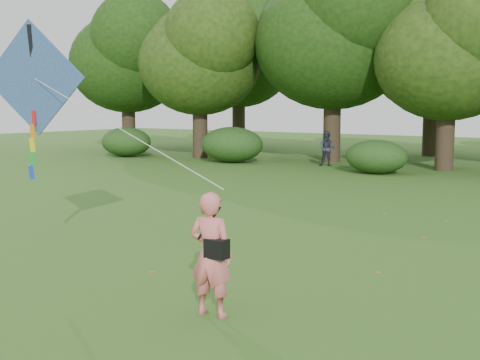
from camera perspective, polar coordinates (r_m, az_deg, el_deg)
The scene contains 7 objects.
ground at distance 9.42m, azimuth -4.44°, elevation -10.55°, with size 100.00×100.00×0.00m, color #265114.
man_kite_flyer at distance 8.18m, azimuth -2.76°, elevation -7.05°, with size 0.62×0.41×1.71m, color #E56C6C.
bystander_left at distance 28.79m, azimuth 8.28°, elevation 2.96°, with size 0.81×0.63×1.67m, color #2B2D3A.
crossbody_bag at distance 8.06m, azimuth -2.24°, elevation -6.44°, with size 0.43×0.20×0.69m.
flying_kite at distance 11.86m, azimuth -18.92°, elevation 8.84°, with size 5.96×1.18×2.95m.
shrub_band at distance 25.45m, azimuth 20.09°, elevation 2.13°, with size 39.15×3.22×1.88m.
fallen_leaves at distance 12.93m, azimuth 15.82°, elevation -5.92°, with size 10.64×12.71×0.01m.
Camera 1 is at (5.70, -6.95, 2.84)m, focal length 45.00 mm.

